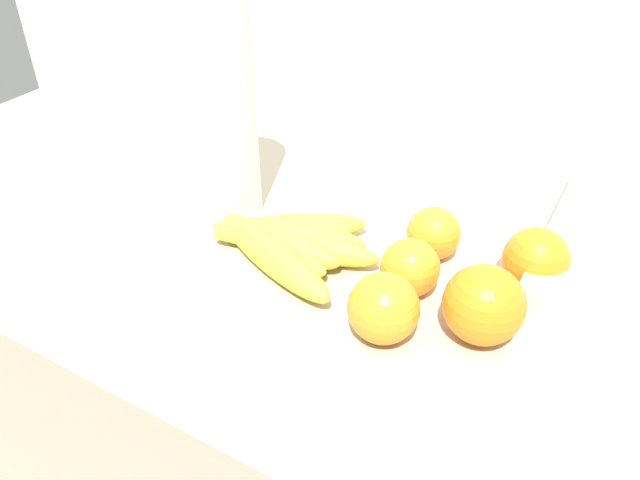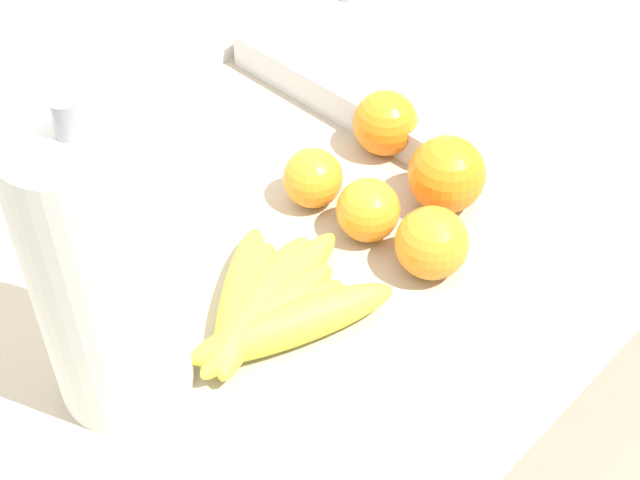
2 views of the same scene
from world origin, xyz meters
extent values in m
cube|color=silver|center=(0.00, 0.34, 0.65)|extent=(2.01, 0.06, 1.30)
ellipsoid|color=gold|center=(-0.10, -0.08, 0.97)|extent=(0.21, 0.12, 0.04)
ellipsoid|color=gold|center=(-0.11, -0.06, 0.97)|extent=(0.17, 0.06, 0.04)
ellipsoid|color=gold|center=(-0.11, -0.05, 0.97)|extent=(0.17, 0.04, 0.04)
ellipsoid|color=gold|center=(-0.10, -0.04, 0.97)|extent=(0.22, 0.08, 0.04)
ellipsoid|color=yellow|center=(-0.11, -0.04, 0.97)|extent=(0.19, 0.10, 0.04)
ellipsoid|color=gold|center=(-0.12, -0.03, 0.97)|extent=(0.16, 0.12, 0.04)
ellipsoid|color=gold|center=(-0.11, -0.02, 0.97)|extent=(0.18, 0.15, 0.04)
sphere|color=orange|center=(0.05, 0.04, 0.98)|extent=(0.06, 0.06, 0.06)
sphere|color=orange|center=(0.14, -0.06, 0.99)|extent=(0.08, 0.08, 0.08)
sphere|color=orange|center=(0.06, -0.11, 0.99)|extent=(0.07, 0.07, 0.07)
sphere|color=orange|center=(0.05, -0.03, 0.98)|extent=(0.07, 0.07, 0.07)
sphere|color=orange|center=(0.17, 0.05, 0.99)|extent=(0.07, 0.07, 0.07)
cylinder|color=white|center=(-0.24, 0.00, 1.09)|extent=(0.12, 0.12, 0.29)
cylinder|color=gray|center=(-0.24, 0.00, 1.11)|extent=(0.02, 0.02, 0.32)
camera|label=1|loc=(0.23, -0.55, 1.40)|focal=34.70mm
camera|label=2|loc=(-0.50, -0.49, 1.66)|focal=53.83mm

